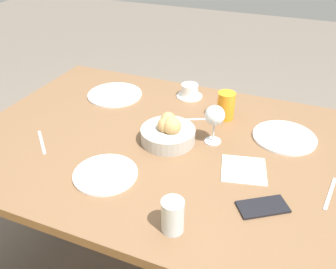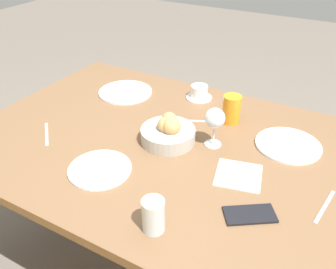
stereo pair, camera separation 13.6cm
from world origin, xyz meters
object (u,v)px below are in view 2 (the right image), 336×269
spoon_coffee (202,121)px  plate_near_right (125,92)px  bread_basket (168,132)px  water_tumbler (153,215)px  knife_silver (325,207)px  napkin (238,175)px  juice_glass (232,109)px  coffee_cup (199,93)px  cell_phone (250,214)px  plate_near_left (288,145)px  plate_far_center (100,169)px  fork_silver (47,134)px  wine_glass (215,119)px

spoon_coffee → plate_near_right: bearing=-8.5°
bread_basket → spoon_coffee: (-0.05, -0.20, -0.04)m
bread_basket → water_tumbler: bearing=113.9°
plate_near_right → knife_silver: (-0.97, 0.35, -0.00)m
napkin → plate_near_right: bearing=-25.6°
juice_glass → coffee_cup: bearing=-32.7°
water_tumbler → knife_silver: size_ratio=0.61×
knife_silver → cell_phone: cell_phone is taller
plate_near_left → plate_far_center: size_ratio=1.12×
bread_basket → napkin: size_ratio=1.15×
coffee_cup → knife_silver: (-0.64, 0.47, -0.03)m
cell_phone → spoon_coffee: bearing=-50.7°
coffee_cup → fork_silver: bearing=55.8°
plate_near_right → napkin: plate_near_right is taller
juice_glass → fork_silver: size_ratio=0.90×
plate_near_right → fork_silver: size_ratio=1.96×
plate_near_right → water_tumbler: size_ratio=2.47×
water_tumbler → napkin: water_tumbler is taller
water_tumbler → juice_glass: bearing=-88.0°
fork_silver → napkin: 0.77m
juice_glass → fork_silver: 0.76m
bread_basket → knife_silver: 0.60m
plate_near_left → juice_glass: (0.26, -0.07, 0.05)m
fork_silver → knife_silver: (-1.04, -0.11, 0.00)m
napkin → wine_glass: bearing=-40.9°
plate_far_center → cell_phone: plate_far_center is taller
coffee_cup → spoon_coffee: 0.22m
fork_silver → plate_near_right: bearing=-97.6°
wine_glass → fork_silver: wine_glass is taller
plate_near_left → fork_silver: bearing=24.1°
knife_silver → cell_phone: bearing=37.8°
bread_basket → spoon_coffee: bearing=-104.8°
bread_basket → fork_silver: bearing=23.6°
bread_basket → water_tumbler: size_ratio=2.01×
plate_near_right → water_tumbler: bearing=130.1°
plate_near_left → plate_near_right: size_ratio=0.95×
plate_near_right → wine_glass: bearing=159.5°
juice_glass → spoon_coffee: 0.13m
plate_near_left → coffee_cup: coffee_cup is taller
plate_near_left → spoon_coffee: 0.36m
wine_glass → coffee_cup: wine_glass is taller
plate_near_right → napkin: size_ratio=1.42×
fork_silver → napkin: bearing=-170.5°
plate_far_center → napkin: bearing=-154.4°
plate_far_center → cell_phone: bearing=-174.9°
bread_basket → spoon_coffee: size_ratio=1.73×
napkin → fork_silver: bearing=9.5°
cell_phone → fork_silver: bearing=-2.2°
coffee_cup → water_tumbler: bearing=106.2°
wine_glass → spoon_coffee: (0.11, -0.14, -0.11)m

